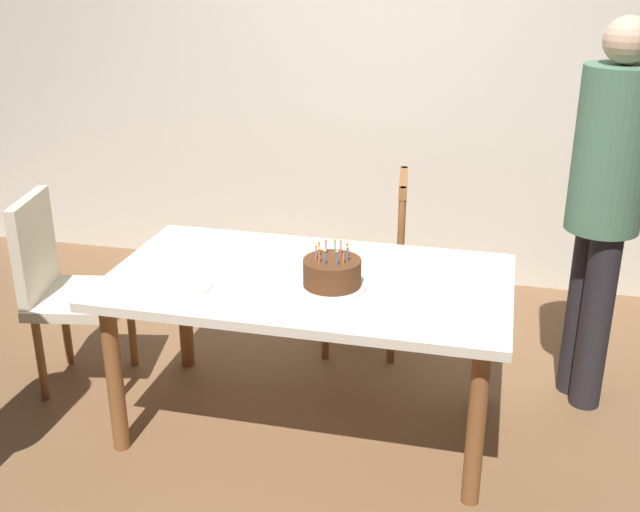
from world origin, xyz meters
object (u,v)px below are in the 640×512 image
(dining_table, at_px, (309,295))
(person_guest, at_px, (605,195))
(plate_near_celebrant, at_px, (186,285))
(chair_spindle_back, at_px, (367,267))
(chair_upholstered, at_px, (62,282))
(plate_far_side, at_px, (302,256))
(birthday_cake, at_px, (332,274))

(dining_table, distance_m, person_guest, 1.36)
(plate_near_celebrant, height_order, person_guest, person_guest)
(dining_table, height_order, plate_near_celebrant, plate_near_celebrant)
(plate_near_celebrant, distance_m, person_guest, 1.84)
(chair_spindle_back, distance_m, chair_upholstered, 1.52)
(dining_table, relative_size, person_guest, 0.96)
(plate_near_celebrant, distance_m, plate_far_side, 0.57)
(plate_far_side, relative_size, chair_upholstered, 0.23)
(birthday_cake, height_order, plate_near_celebrant, birthday_cake)
(plate_near_celebrant, bearing_deg, plate_far_side, 48.03)
(chair_upholstered, bearing_deg, birthday_cake, -6.86)
(dining_table, relative_size, chair_spindle_back, 1.77)
(birthday_cake, relative_size, chair_upholstered, 0.29)
(person_guest, bearing_deg, dining_table, -156.12)
(chair_spindle_back, bearing_deg, birthday_cake, -89.41)
(plate_near_celebrant, height_order, chair_spindle_back, chair_spindle_back)
(person_guest, bearing_deg, plate_far_side, -166.01)
(chair_upholstered, bearing_deg, dining_table, -3.84)
(birthday_cake, distance_m, chair_spindle_back, 0.93)
(dining_table, xyz_separation_m, person_guest, (1.20, 0.53, 0.37))
(birthday_cake, xyz_separation_m, person_guest, (1.08, 0.61, 0.23))
(dining_table, distance_m, plate_far_side, 0.24)
(plate_far_side, height_order, chair_upholstered, chair_upholstered)
(dining_table, relative_size, birthday_cake, 6.01)
(chair_spindle_back, relative_size, person_guest, 0.54)
(chair_spindle_back, relative_size, chair_upholstered, 1.00)
(chair_spindle_back, height_order, person_guest, person_guest)
(dining_table, distance_m, chair_upholstered, 1.24)
(plate_near_celebrant, xyz_separation_m, chair_upholstered, (-0.77, 0.29, -0.20))
(plate_near_celebrant, relative_size, person_guest, 0.13)
(dining_table, bearing_deg, birthday_cake, -33.68)
(chair_spindle_back, xyz_separation_m, chair_upholstered, (-1.34, -0.71, 0.07))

